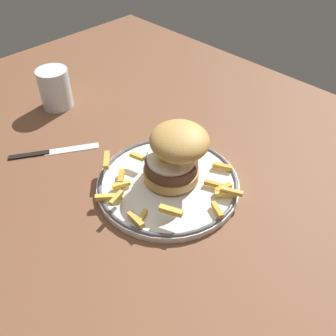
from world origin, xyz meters
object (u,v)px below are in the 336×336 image
(burger, at_px, (175,154))
(water_glass, at_px, (55,91))
(knife, at_px, (47,152))
(dinner_plate, at_px, (168,183))

(burger, distance_m, water_glass, 0.38)
(burger, height_order, water_glass, burger)
(water_glass, bearing_deg, knife, -40.30)
(burger, bearing_deg, dinner_plate, -94.52)
(burger, relative_size, water_glass, 1.58)
(dinner_plate, xyz_separation_m, water_glass, (-0.38, 0.01, 0.03))
(burger, bearing_deg, water_glass, -179.45)
(knife, bearing_deg, water_glass, 139.70)
(dinner_plate, xyz_separation_m, burger, (0.00, 0.02, 0.06))
(dinner_plate, height_order, water_glass, water_glass)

